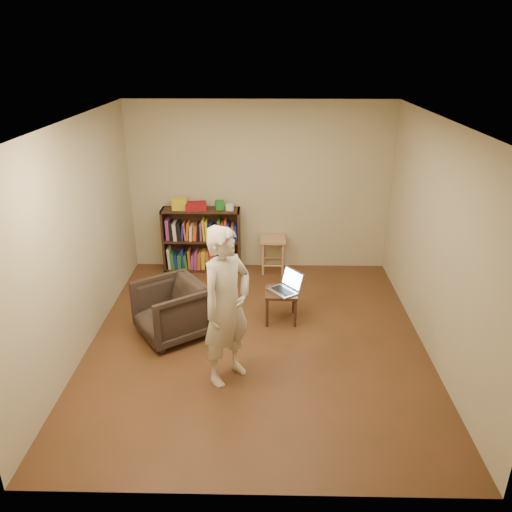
{
  "coord_description": "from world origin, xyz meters",
  "views": [
    {
      "loc": [
        0.1,
        -5.17,
        3.33
      ],
      "look_at": [
        -0.02,
        0.35,
        0.97
      ],
      "focal_mm": 35.0,
      "sensor_mm": 36.0,
      "label": 1
    }
  ],
  "objects_px": {
    "bookshelf": "(202,243)",
    "person": "(227,306)",
    "stool": "(273,244)",
    "side_table": "(281,296)",
    "armchair": "(171,310)",
    "laptop": "(286,286)"
  },
  "relations": [
    {
      "from": "armchair",
      "to": "laptop",
      "type": "relative_size",
      "value": 1.59
    },
    {
      "from": "side_table",
      "to": "stool",
      "type": "bearing_deg",
      "value": 93.33
    },
    {
      "from": "side_table",
      "to": "laptop",
      "type": "relative_size",
      "value": 0.86
    },
    {
      "from": "armchair",
      "to": "side_table",
      "type": "xyz_separation_m",
      "value": [
        1.34,
        0.41,
        -0.0
      ]
    },
    {
      "from": "bookshelf",
      "to": "side_table",
      "type": "bearing_deg",
      "value": -52.71
    },
    {
      "from": "armchair",
      "to": "laptop",
      "type": "bearing_deg",
      "value": 71.42
    },
    {
      "from": "bookshelf",
      "to": "person",
      "type": "xyz_separation_m",
      "value": [
        0.61,
        -2.8,
        0.42
      ]
    },
    {
      "from": "bookshelf",
      "to": "laptop",
      "type": "height_order",
      "value": "bookshelf"
    },
    {
      "from": "bookshelf",
      "to": "stool",
      "type": "xyz_separation_m",
      "value": [
        1.11,
        -0.06,
        0.01
      ]
    },
    {
      "from": "stool",
      "to": "armchair",
      "type": "height_order",
      "value": "armchair"
    },
    {
      "from": "bookshelf",
      "to": "armchair",
      "type": "xyz_separation_m",
      "value": [
        -0.14,
        -1.98,
        -0.09
      ]
    },
    {
      "from": "stool",
      "to": "laptop",
      "type": "distance_m",
      "value": 1.51
    },
    {
      "from": "armchair",
      "to": "laptop",
      "type": "xyz_separation_m",
      "value": [
        1.41,
        0.42,
        0.13
      ]
    },
    {
      "from": "armchair",
      "to": "stool",
      "type": "bearing_deg",
      "value": 111.7
    },
    {
      "from": "bookshelf",
      "to": "laptop",
      "type": "xyz_separation_m",
      "value": [
        1.27,
        -1.56,
        0.04
      ]
    },
    {
      "from": "bookshelf",
      "to": "stool",
      "type": "distance_m",
      "value": 1.12
    },
    {
      "from": "stool",
      "to": "side_table",
      "type": "bearing_deg",
      "value": -86.67
    },
    {
      "from": "side_table",
      "to": "person",
      "type": "xyz_separation_m",
      "value": [
        -0.59,
        -1.22,
        0.52
      ]
    },
    {
      "from": "laptop",
      "to": "stool",
      "type": "bearing_deg",
      "value": 147.4
    },
    {
      "from": "stool",
      "to": "side_table",
      "type": "relative_size",
      "value": 1.34
    },
    {
      "from": "stool",
      "to": "person",
      "type": "distance_m",
      "value": 2.81
    },
    {
      "from": "armchair",
      "to": "person",
      "type": "bearing_deg",
      "value": 7.38
    }
  ]
}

